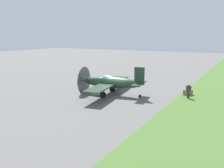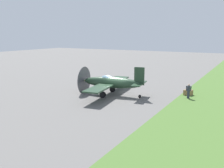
{
  "view_description": "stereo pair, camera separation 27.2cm",
  "coord_description": "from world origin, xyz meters",
  "px_view_note": "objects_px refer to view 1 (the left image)",
  "views": [
    {
      "loc": [
        -26.18,
        -13.9,
        7.44
      ],
      "look_at": [
        0.01,
        0.72,
        1.41
      ],
      "focal_mm": 39.95,
      "sensor_mm": 36.0,
      "label": 1
    },
    {
      "loc": [
        -26.04,
        -14.13,
        7.44
      ],
      "look_at": [
        0.01,
        0.72,
        1.41
      ],
      "focal_mm": 39.95,
      "sensor_mm": 36.0,
      "label": 2
    }
  ],
  "objects_px": {
    "ground_crew_chief": "(188,91)",
    "runway_marker_cone": "(188,91)",
    "airplane_lead": "(111,82)",
    "supply_crate": "(188,92)"
  },
  "relations": [
    {
      "from": "airplane_lead",
      "to": "runway_marker_cone",
      "type": "distance_m",
      "value": 10.13
    },
    {
      "from": "supply_crate",
      "to": "runway_marker_cone",
      "type": "bearing_deg",
      "value": 12.4
    },
    {
      "from": "airplane_lead",
      "to": "supply_crate",
      "type": "relative_size",
      "value": 11.99
    },
    {
      "from": "supply_crate",
      "to": "runway_marker_cone",
      "type": "relative_size",
      "value": 2.05
    },
    {
      "from": "ground_crew_chief",
      "to": "runway_marker_cone",
      "type": "relative_size",
      "value": 3.93
    },
    {
      "from": "ground_crew_chief",
      "to": "runway_marker_cone",
      "type": "height_order",
      "value": "ground_crew_chief"
    },
    {
      "from": "airplane_lead",
      "to": "ground_crew_chief",
      "type": "xyz_separation_m",
      "value": [
        3.12,
        -8.74,
        -0.69
      ]
    },
    {
      "from": "airplane_lead",
      "to": "supply_crate",
      "type": "bearing_deg",
      "value": -68.48
    },
    {
      "from": "ground_crew_chief",
      "to": "supply_crate",
      "type": "distance_m",
      "value": 1.82
    },
    {
      "from": "supply_crate",
      "to": "ground_crew_chief",
      "type": "bearing_deg",
      "value": -166.8
    }
  ]
}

